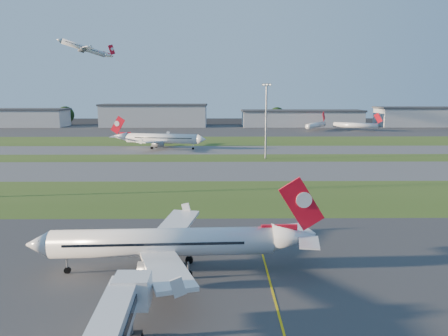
{
  "coord_description": "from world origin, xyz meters",
  "views": [
    {
      "loc": [
        -1.15,
        -41.89,
        22.75
      ],
      "look_at": [
        -0.12,
        49.04,
        7.0
      ],
      "focal_mm": 35.0,
      "sensor_mm": 36.0,
      "label": 1
    }
  ],
  "objects_px": {
    "airliner_parked": "(165,243)",
    "mini_jet_near": "(316,125)",
    "mini_jet_far": "(356,125)",
    "light_mast_centre": "(266,116)",
    "airliner_taxiing": "(161,139)"
  },
  "relations": [
    {
      "from": "mini_jet_near",
      "to": "mini_jet_far",
      "type": "height_order",
      "value": "same"
    },
    {
      "from": "airliner_parked",
      "to": "mini_jet_far",
      "type": "height_order",
      "value": "airliner_parked"
    },
    {
      "from": "mini_jet_near",
      "to": "light_mast_centre",
      "type": "xyz_separation_m",
      "value": [
        -42.9,
        -115.13,
        11.53
      ]
    },
    {
      "from": "airliner_parked",
      "to": "light_mast_centre",
      "type": "distance_m",
      "value": 99.93
    },
    {
      "from": "airliner_parked",
      "to": "mini_jet_near",
      "type": "height_order",
      "value": "airliner_parked"
    },
    {
      "from": "mini_jet_far",
      "to": "light_mast_centre",
      "type": "distance_m",
      "value": 131.48
    },
    {
      "from": "mini_jet_near",
      "to": "airliner_parked",
      "type": "bearing_deg",
      "value": -163.97
    },
    {
      "from": "airliner_taxiing",
      "to": "light_mast_centre",
      "type": "bearing_deg",
      "value": 157.16
    },
    {
      "from": "mini_jet_far",
      "to": "light_mast_centre",
      "type": "height_order",
      "value": "light_mast_centre"
    },
    {
      "from": "airliner_parked",
      "to": "mini_jet_near",
      "type": "xyz_separation_m",
      "value": [
        65.94,
        211.75,
        -0.54
      ]
    },
    {
      "from": "airliner_parked",
      "to": "airliner_taxiing",
      "type": "xyz_separation_m",
      "value": [
        -16.84,
        124.97,
        0.32
      ]
    },
    {
      "from": "airliner_parked",
      "to": "airliner_taxiing",
      "type": "relative_size",
      "value": 0.94
    },
    {
      "from": "mini_jet_far",
      "to": "light_mast_centre",
      "type": "xyz_separation_m",
      "value": [
        -66.36,
        -112.93,
        11.53
      ]
    },
    {
      "from": "airliner_taxiing",
      "to": "mini_jet_far",
      "type": "height_order",
      "value": "airliner_taxiing"
    },
    {
      "from": "light_mast_centre",
      "to": "airliner_parked",
      "type": "bearing_deg",
      "value": -103.41
    }
  ]
}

